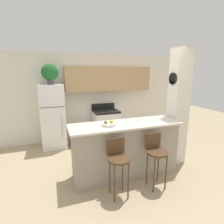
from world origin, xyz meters
TOP-DOWN VIEW (x-y plane):
  - ground_plane at (0.00, 0.00)m, footprint 14.00×14.00m
  - wall_back at (0.15, 2.22)m, footprint 5.60×0.38m
  - pillar_right at (1.29, 0.14)m, footprint 0.38×0.32m
  - counter_bar at (0.00, 0.00)m, footprint 2.15×0.68m
  - refrigerator at (-1.29, 1.92)m, footprint 0.63×0.66m
  - stove_range at (0.21, 1.95)m, footprint 0.73×0.63m
  - bar_stool_left at (-0.35, -0.51)m, footprint 0.36×0.36m
  - bar_stool_right at (0.35, -0.51)m, footprint 0.36×0.36m
  - potted_plant_on_fridge at (-1.29, 1.92)m, footprint 0.43×0.43m
  - fruit_bowl at (-0.36, -0.04)m, footprint 0.25×0.25m
  - trash_bin at (-0.76, 1.71)m, footprint 0.28×0.28m

SIDE VIEW (x-z plane):
  - ground_plane at x=0.00m, z-range 0.00..0.00m
  - trash_bin at x=-0.76m, z-range 0.00..0.38m
  - stove_range at x=0.21m, z-range -0.07..1.00m
  - counter_bar at x=0.00m, z-range 0.00..1.07m
  - bar_stool_left at x=-0.35m, z-range 0.16..1.12m
  - bar_stool_right at x=0.35m, z-range 0.16..1.12m
  - refrigerator at x=-1.29m, z-range 0.00..1.71m
  - fruit_bowl at x=-0.36m, z-range 1.04..1.15m
  - pillar_right at x=1.29m, z-range 0.00..2.55m
  - wall_back at x=0.15m, z-range 0.22..2.77m
  - potted_plant_on_fridge at x=-1.29m, z-range 1.74..2.26m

